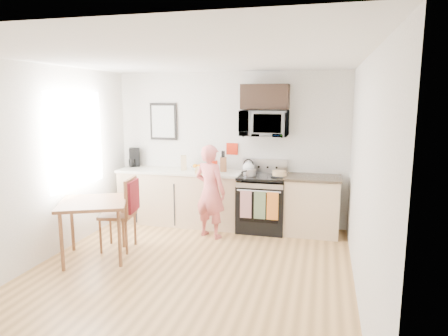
% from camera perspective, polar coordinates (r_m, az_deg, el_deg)
% --- Properties ---
extents(floor, '(4.60, 4.60, 0.00)m').
position_cam_1_polar(floor, '(5.10, -5.49, -15.13)').
color(floor, olive).
rests_on(floor, ground).
extents(back_wall, '(4.00, 0.04, 2.60)m').
position_cam_1_polar(back_wall, '(6.88, 0.79, 2.78)').
color(back_wall, beige).
rests_on(back_wall, floor).
extents(front_wall, '(4.00, 0.04, 2.60)m').
position_cam_1_polar(front_wall, '(2.73, -22.66, -9.22)').
color(front_wall, beige).
rests_on(front_wall, floor).
extents(left_wall, '(0.04, 4.60, 2.60)m').
position_cam_1_polar(left_wall, '(5.70, -25.02, 0.34)').
color(left_wall, beige).
rests_on(left_wall, floor).
extents(right_wall, '(0.04, 4.60, 2.60)m').
position_cam_1_polar(right_wall, '(4.45, 19.28, -1.76)').
color(right_wall, beige).
rests_on(right_wall, floor).
extents(ceiling, '(4.00, 4.60, 0.04)m').
position_cam_1_polar(ceiling, '(4.64, -6.04, 15.34)').
color(ceiling, white).
rests_on(ceiling, back_wall).
extents(window, '(0.06, 1.40, 1.50)m').
position_cam_1_polar(window, '(6.28, -20.34, 3.76)').
color(window, silver).
rests_on(window, left_wall).
extents(cabinet_left, '(2.10, 0.60, 0.90)m').
position_cam_1_polar(cabinet_left, '(6.99, -6.22, -4.27)').
color(cabinet_left, tan).
rests_on(cabinet_left, floor).
extents(countertop_left, '(2.14, 0.64, 0.04)m').
position_cam_1_polar(countertop_left, '(6.89, -6.29, -0.47)').
color(countertop_left, '#EDE6CC').
rests_on(countertop_left, cabinet_left).
extents(cabinet_right, '(0.84, 0.60, 0.90)m').
position_cam_1_polar(cabinet_right, '(6.57, 12.42, -5.37)').
color(cabinet_right, tan).
rests_on(cabinet_right, floor).
extents(countertop_right, '(0.88, 0.64, 0.04)m').
position_cam_1_polar(countertop_right, '(6.46, 12.57, -1.35)').
color(countertop_right, black).
rests_on(countertop_right, cabinet_right).
extents(range, '(0.76, 0.70, 1.16)m').
position_cam_1_polar(range, '(6.62, 5.44, -5.18)').
color(range, black).
rests_on(range, floor).
extents(microwave, '(0.76, 0.51, 0.42)m').
position_cam_1_polar(microwave, '(6.51, 5.78, 6.38)').
color(microwave, '#A7A7AB').
rests_on(microwave, back_wall).
extents(upper_cabinet, '(0.76, 0.35, 0.40)m').
position_cam_1_polar(upper_cabinet, '(6.54, 5.90, 10.08)').
color(upper_cabinet, black).
rests_on(upper_cabinet, back_wall).
extents(wall_art, '(0.50, 0.04, 0.65)m').
position_cam_1_polar(wall_art, '(7.19, -8.65, 6.58)').
color(wall_art, black).
rests_on(wall_art, back_wall).
extents(wall_trivet, '(0.20, 0.02, 0.20)m').
position_cam_1_polar(wall_trivet, '(6.86, 1.17, 2.75)').
color(wall_trivet, red).
rests_on(wall_trivet, back_wall).
extents(person, '(0.62, 0.51, 1.47)m').
position_cam_1_polar(person, '(6.20, -1.98, -3.35)').
color(person, '#B93B32').
rests_on(person, floor).
extents(dining_table, '(0.98, 0.98, 0.80)m').
position_cam_1_polar(dining_table, '(5.65, -18.17, -5.44)').
color(dining_table, brown).
rests_on(dining_table, floor).
extents(chair, '(0.55, 0.50, 1.05)m').
position_cam_1_polar(chair, '(5.85, -13.68, -5.02)').
color(chair, brown).
rests_on(chair, floor).
extents(knife_block, '(0.14, 0.17, 0.24)m').
position_cam_1_polar(knife_block, '(6.72, -0.09, 0.53)').
color(knife_block, brown).
rests_on(knife_block, countertop_left).
extents(utensil_crock, '(0.13, 0.13, 0.39)m').
position_cam_1_polar(utensil_crock, '(6.84, -1.45, 1.00)').
color(utensil_crock, red).
rests_on(utensil_crock, countertop_left).
extents(fruit_bowl, '(0.28, 0.28, 0.10)m').
position_cam_1_polar(fruit_bowl, '(6.89, -3.86, 0.08)').
color(fruit_bowl, white).
rests_on(fruit_bowl, countertop_left).
extents(milk_carton, '(0.12, 0.12, 0.25)m').
position_cam_1_polar(milk_carton, '(6.88, -5.78, 0.75)').
color(milk_carton, tan).
rests_on(milk_carton, countertop_left).
extents(coffee_maker, '(0.26, 0.30, 0.33)m').
position_cam_1_polar(coffee_maker, '(7.41, -12.69, 1.44)').
color(coffee_maker, black).
rests_on(coffee_maker, countertop_left).
extents(bread_bag, '(0.30, 0.14, 0.11)m').
position_cam_1_polar(bread_bag, '(6.51, -2.71, -0.36)').
color(bread_bag, tan).
rests_on(bread_bag, countertop_left).
extents(cake, '(0.28, 0.28, 0.09)m').
position_cam_1_polar(cake, '(6.42, 7.93, -0.84)').
color(cake, black).
rests_on(cake, range).
extents(kettle, '(0.19, 0.19, 0.24)m').
position_cam_1_polar(kettle, '(6.63, 3.50, 0.12)').
color(kettle, white).
rests_on(kettle, range).
extents(pot, '(0.21, 0.35, 0.11)m').
position_cam_1_polar(pot, '(6.44, 3.68, -0.63)').
color(pot, '#A7A7AB').
rests_on(pot, range).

